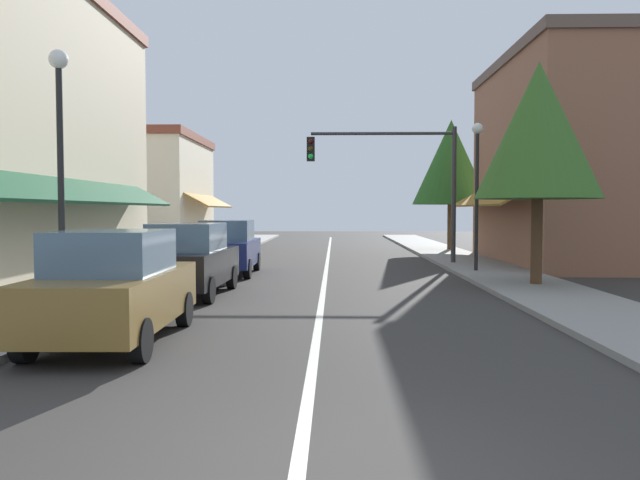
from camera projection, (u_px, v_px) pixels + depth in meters
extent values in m
plane|color=#33302D|center=(326.00, 268.00, 22.54)|extent=(80.00, 80.00, 0.00)
cube|color=#A39E99|center=(175.00, 266.00, 22.66)|extent=(2.60, 56.00, 0.12)
cube|color=gray|center=(479.00, 267.00, 22.41)|extent=(2.60, 56.00, 0.12)
cube|color=silver|center=(326.00, 268.00, 22.54)|extent=(0.14, 52.00, 0.01)
cube|color=slate|center=(67.00, 236.00, 16.64)|extent=(0.08, 10.64, 1.80)
cube|color=#194C2D|center=(88.00, 191.00, 16.57)|extent=(1.27, 11.76, 0.73)
cube|color=slate|center=(1.00, 33.00, 13.35)|extent=(0.08, 1.10, 1.30)
cube|color=slate|center=(106.00, 89.00, 19.50)|extent=(0.08, 1.10, 1.30)
cube|color=#8E5B42|center=(570.00, 166.00, 24.13)|extent=(5.24, 10.00, 7.63)
cube|color=brown|center=(572.00, 61.00, 23.94)|extent=(5.44, 10.20, 0.40)
cube|color=slate|center=(503.00, 228.00, 24.31)|extent=(0.08, 7.60, 1.80)
cube|color=olive|center=(488.00, 197.00, 24.27)|extent=(1.27, 8.40, 0.73)
cube|color=slate|center=(521.00, 113.00, 21.92)|extent=(0.08, 1.10, 1.30)
cube|color=slate|center=(490.00, 130.00, 26.31)|extent=(0.08, 1.10, 1.30)
cube|color=beige|center=(148.00, 197.00, 32.61)|extent=(5.29, 8.00, 5.59)
cube|color=brown|center=(148.00, 139.00, 32.47)|extent=(5.49, 8.20, 0.40)
cube|color=slate|center=(198.00, 224.00, 32.62)|extent=(0.08, 6.08, 1.80)
cube|color=olive|center=(209.00, 201.00, 32.55)|extent=(1.27, 6.72, 0.73)
cube|color=slate|center=(190.00, 171.00, 30.74)|extent=(0.08, 1.10, 1.30)
cube|color=slate|center=(204.00, 175.00, 34.25)|extent=(0.08, 1.10, 1.30)
cube|color=brown|center=(115.00, 297.00, 9.83)|extent=(1.80, 4.13, 0.80)
cube|color=slate|center=(112.00, 252.00, 9.70)|extent=(1.56, 2.03, 0.66)
cylinder|color=black|center=(96.00, 309.00, 11.20)|extent=(0.21, 0.62, 0.62)
cylinder|color=black|center=(184.00, 309.00, 11.20)|extent=(0.21, 0.62, 0.62)
cylinder|color=black|center=(25.00, 340.00, 8.50)|extent=(0.21, 0.62, 0.62)
cylinder|color=black|center=(141.00, 340.00, 8.50)|extent=(0.21, 0.62, 0.62)
cube|color=black|center=(189.00, 267.00, 15.25)|extent=(1.83, 4.14, 0.80)
cube|color=slate|center=(188.00, 237.00, 15.11)|extent=(1.57, 2.04, 0.66)
cylinder|color=black|center=(173.00, 277.00, 16.65)|extent=(0.22, 0.63, 0.62)
cylinder|color=black|center=(232.00, 277.00, 16.58)|extent=(0.22, 0.63, 0.62)
cylinder|color=black|center=(139.00, 290.00, 13.95)|extent=(0.22, 0.63, 0.62)
cylinder|color=black|center=(209.00, 290.00, 13.88)|extent=(0.22, 0.63, 0.62)
cube|color=navy|center=(228.00, 253.00, 20.32)|extent=(1.80, 4.13, 0.80)
cube|color=slate|center=(227.00, 230.00, 20.19)|extent=(1.56, 2.03, 0.66)
cylinder|color=black|center=(211.00, 261.00, 21.69)|extent=(0.21, 0.62, 0.62)
cylinder|color=black|center=(257.00, 261.00, 21.69)|extent=(0.21, 0.62, 0.62)
cylinder|color=black|center=(196.00, 269.00, 18.99)|extent=(0.21, 0.62, 0.62)
cylinder|color=black|center=(247.00, 269.00, 18.99)|extent=(0.21, 0.62, 0.62)
cylinder|color=#333333|center=(454.00, 196.00, 23.58)|extent=(0.18, 0.18, 5.23)
cylinder|color=#333333|center=(382.00, 134.00, 23.53)|extent=(5.40, 0.12, 0.12)
cube|color=black|center=(311.00, 149.00, 23.45)|extent=(0.30, 0.24, 0.90)
sphere|color=#420F0F|center=(311.00, 141.00, 23.30)|extent=(0.20, 0.20, 0.20)
sphere|color=#3D2D0C|center=(311.00, 149.00, 23.32)|extent=(0.20, 0.20, 0.20)
sphere|color=green|center=(311.00, 156.00, 23.33)|extent=(0.20, 0.20, 0.20)
cylinder|color=black|center=(61.00, 195.00, 11.80)|extent=(0.12, 0.12, 4.73)
sphere|color=white|center=(59.00, 59.00, 11.68)|extent=(0.36, 0.36, 0.36)
cylinder|color=black|center=(477.00, 204.00, 20.36)|extent=(0.12, 0.12, 4.56)
sphere|color=white|center=(478.00, 128.00, 20.24)|extent=(0.36, 0.36, 0.36)
cylinder|color=#4C331E|center=(537.00, 234.00, 16.67)|extent=(0.30, 0.30, 2.89)
cone|color=#386626|center=(538.00, 130.00, 16.53)|extent=(3.30, 3.30, 3.63)
cylinder|color=#4C331E|center=(450.00, 222.00, 31.58)|extent=(0.30, 0.30, 2.97)
cone|color=#285B21|center=(451.00, 162.00, 31.44)|extent=(3.86, 3.86, 4.25)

